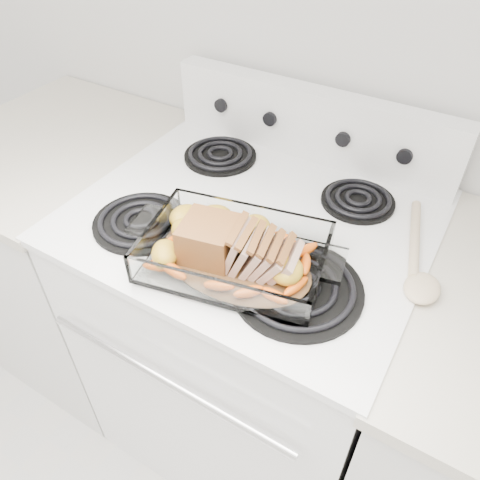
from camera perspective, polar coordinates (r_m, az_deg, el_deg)
The scene contains 6 objects.
electric_range at distance 1.39m, azimuth 1.20°, elevation -11.45°, with size 0.78×0.70×1.12m.
counter_left at distance 1.71m, azimuth -18.41°, elevation -1.96°, with size 0.58×0.68×0.93m.
baking_dish at distance 0.91m, azimuth -0.65°, elevation -2.11°, with size 0.34×0.23×0.07m.
pork_roast at distance 0.90m, azimuth -1.42°, elevation -0.49°, with size 0.23×0.10×0.08m.
roast_vegetables at distance 0.93m, azimuth 0.38°, elevation -0.10°, with size 0.38×0.21×0.05m.
wooden_spoon at distance 0.99m, azimuth 20.96°, elevation -2.85°, with size 0.12×0.30×0.02m.
Camera 1 is at (0.40, 0.93, 1.59)m, focal length 35.00 mm.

